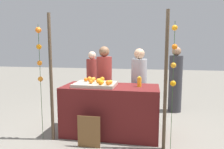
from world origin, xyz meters
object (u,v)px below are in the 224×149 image
at_px(orange_0, 102,79).
at_px(chalkboard_sign, 89,132).
at_px(orange_1, 100,83).
at_px(vendor_right, 139,90).
at_px(vendor_left, 104,87).
at_px(stall_counter, 111,110).
at_px(juice_bottle, 139,82).

relative_size(orange_0, chalkboard_sign, 0.16).
bearing_deg(orange_1, vendor_right, 54.85).
xyz_separation_m(chalkboard_sign, vendor_left, (-0.03, 1.30, 0.52)).
height_order(stall_counter, juice_bottle, juice_bottle).
xyz_separation_m(orange_1, vendor_right, (0.63, 0.89, -0.28)).
bearing_deg(orange_0, orange_1, -81.14).
bearing_deg(orange_1, chalkboard_sign, -107.70).
distance_m(stall_counter, vendor_right, 0.86).
bearing_deg(stall_counter, vendor_left, 111.92).
relative_size(vendor_left, vendor_right, 1.03).
height_order(orange_0, chalkboard_sign, orange_0).
relative_size(stall_counter, vendor_right, 1.10).
relative_size(chalkboard_sign, vendor_right, 0.34).
relative_size(chalkboard_sign, vendor_left, 0.33).
bearing_deg(orange_1, orange_0, 98.86).
xyz_separation_m(orange_0, orange_1, (0.06, -0.41, -0.00)).
bearing_deg(vendor_right, orange_0, -145.19).
height_order(orange_0, vendor_left, vendor_left).
bearing_deg(juice_bottle, orange_1, -157.23).
bearing_deg(juice_bottle, vendor_left, 141.18).
relative_size(juice_bottle, vendor_left, 0.11).
distance_m(vendor_left, vendor_right, 0.77).
distance_m(orange_0, chalkboard_sign, 1.10).
height_order(juice_bottle, chalkboard_sign, juice_bottle).
relative_size(orange_1, vendor_left, 0.05).
xyz_separation_m(orange_1, juice_bottle, (0.67, 0.28, -0.01)).
relative_size(orange_0, juice_bottle, 0.46).
bearing_deg(vendor_left, chalkboard_sign, -88.89).
height_order(stall_counter, vendor_left, vendor_left).
xyz_separation_m(stall_counter, orange_1, (-0.13, -0.25, 0.58)).
xyz_separation_m(orange_0, vendor_right, (0.69, 0.48, -0.28)).
distance_m(juice_bottle, vendor_left, 1.07).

